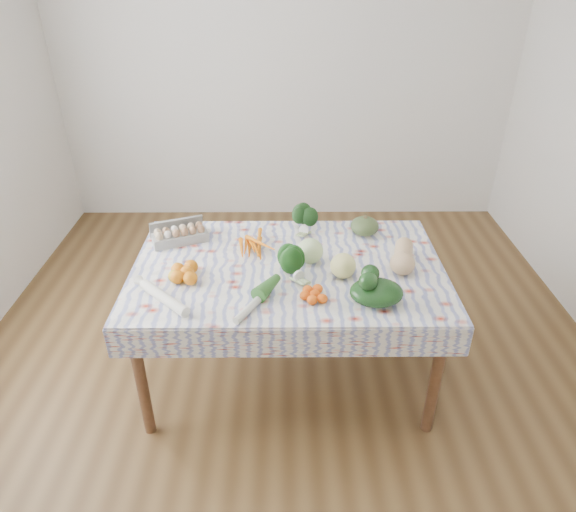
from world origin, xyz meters
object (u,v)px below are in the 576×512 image
object	(u,v)px
butternut_squash	(403,255)
grapefruit	(343,266)
dining_table	(288,278)
egg_carton	(180,236)
kabocha_squash	(365,226)
cabbage	(310,251)

from	to	relation	value
butternut_squash	grapefruit	distance (m)	0.35
dining_table	egg_carton	xyz separation A→B (m)	(-0.62, 0.26, 0.13)
egg_carton	kabocha_squash	size ratio (longest dim) A/B	1.87
kabocha_squash	grapefruit	bearing A→B (deg)	-110.57
cabbage	grapefruit	world-z (taller)	cabbage
butternut_squash	grapefruit	size ratio (longest dim) A/B	2.11
dining_table	butternut_squash	bearing A→B (deg)	-0.75
dining_table	cabbage	bearing A→B (deg)	15.75
cabbage	kabocha_squash	bearing A→B (deg)	43.35
dining_table	cabbage	world-z (taller)	cabbage
dining_table	egg_carton	distance (m)	0.68
egg_carton	grapefruit	world-z (taller)	grapefruit
kabocha_squash	grapefruit	distance (m)	0.50
dining_table	egg_carton	world-z (taller)	egg_carton
cabbage	butternut_squash	size ratio (longest dim) A/B	0.50
egg_carton	cabbage	bearing A→B (deg)	-38.74
kabocha_squash	cabbage	distance (m)	0.46
dining_table	grapefruit	distance (m)	0.34
kabocha_squash	cabbage	bearing A→B (deg)	-136.65
grapefruit	egg_carton	bearing A→B (deg)	157.36
egg_carton	grapefruit	size ratio (longest dim) A/B	2.36
dining_table	cabbage	xyz separation A→B (m)	(0.12, 0.03, 0.15)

